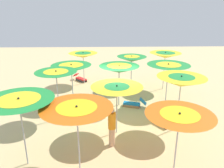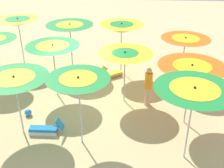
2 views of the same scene
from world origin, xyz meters
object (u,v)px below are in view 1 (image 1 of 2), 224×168
(lounger_1, at_px, (161,120))
(lounger_2, at_px, (80,78))
(beach_ball, at_px, (91,98))
(beach_umbrella_2, at_px, (168,67))
(beach_umbrella_4, at_px, (77,112))
(beach_umbrella_1, at_px, (181,82))
(beachgoer_0, at_px, (112,126))
(beach_umbrella_6, at_px, (119,69))
(beach_umbrella_8, at_px, (19,105))
(beach_umbrella_9, at_px, (56,75))
(lounger_0, at_px, (71,104))
(beach_umbrella_3, at_px, (165,55))
(lounger_3, at_px, (133,104))
(beach_umbrella_11, at_px, (83,55))
(beach_umbrella_10, at_px, (71,68))
(beach_umbrella_7, at_px, (132,59))
(beach_umbrella_5, at_px, (117,90))
(beach_umbrella_0, at_px, (179,119))

(lounger_1, xyz_separation_m, lounger_2, (-4.43, 6.52, -0.02))
(beach_ball, bearing_deg, beach_umbrella_2, -12.82)
(beach_umbrella_4, xyz_separation_m, lounger_1, (3.48, 2.94, -1.92))
(beach_ball, bearing_deg, beach_umbrella_1, -40.20)
(beach_umbrella_2, xyz_separation_m, beachgoer_0, (-3.07, -3.64, -1.37))
(beach_umbrella_6, bearing_deg, beach_ball, 154.11)
(beach_umbrella_8, relative_size, beach_ball, 9.43)
(beach_umbrella_9, distance_m, lounger_0, 2.49)
(beach_umbrella_3, xyz_separation_m, lounger_3, (-2.31, -2.79, -2.08))
(lounger_0, distance_m, beachgoer_0, 4.24)
(beach_umbrella_11, height_order, lounger_0, beach_umbrella_11)
(beach_umbrella_2, relative_size, beach_umbrella_10, 1.08)
(beach_umbrella_7, xyz_separation_m, lounger_1, (0.85, -5.05, -1.76))
(beach_umbrella_5, bearing_deg, beach_umbrella_3, 58.04)
(lounger_2, distance_m, lounger_3, 5.70)
(beach_umbrella_8, bearing_deg, beach_ball, 71.16)
(beach_umbrella_10, relative_size, beach_umbrella_11, 0.99)
(beach_umbrella_6, bearing_deg, lounger_2, 120.88)
(beachgoer_0, bearing_deg, beach_umbrella_5, 96.88)
(beach_umbrella_5, height_order, lounger_3, beach_umbrella_5)
(beach_umbrella_6, bearing_deg, lounger_1, -49.95)
(beach_umbrella_8, bearing_deg, beach_umbrella_3, 48.16)
(beach_umbrella_6, bearing_deg, beach_umbrella_8, -125.81)
(beach_umbrella_5, bearing_deg, beach_umbrella_11, 106.76)
(beach_umbrella_1, relative_size, beach_umbrella_7, 1.15)
(lounger_1, bearing_deg, beach_umbrella_1, 18.67)
(beach_umbrella_11, distance_m, lounger_2, 1.98)
(beach_umbrella_5, bearing_deg, beach_umbrella_0, -55.41)
(beach_umbrella_3, relative_size, beach_umbrella_8, 0.99)
(beach_umbrella_6, relative_size, beach_umbrella_8, 0.92)
(lounger_1, bearing_deg, beach_umbrella_0, -41.11)
(lounger_0, relative_size, lounger_2, 1.06)
(beach_umbrella_3, bearing_deg, lounger_3, -129.61)
(beach_umbrella_3, distance_m, beach_umbrella_8, 9.89)
(beachgoer_0, height_order, beach_ball, beachgoer_0)
(beach_umbrella_8, height_order, beach_ball, beach_umbrella_8)
(beach_umbrella_0, relative_size, lounger_2, 1.94)
(beach_umbrella_2, relative_size, beach_umbrella_4, 1.02)
(beach_umbrella_8, relative_size, beach_umbrella_11, 1.11)
(beach_umbrella_4, distance_m, beach_umbrella_6, 5.39)
(beach_umbrella_4, relative_size, lounger_3, 1.83)
(beach_umbrella_7, height_order, lounger_0, beach_umbrella_7)
(beach_umbrella_1, distance_m, beach_umbrella_11, 7.92)
(beach_umbrella_3, height_order, lounger_1, beach_umbrella_3)
(beach_umbrella_3, xyz_separation_m, beach_umbrella_11, (-5.35, 1.21, -0.22))
(beach_umbrella_5, height_order, beach_umbrella_9, beach_umbrella_9)
(lounger_1, height_order, beachgoer_0, beachgoer_0)
(beach_umbrella_9, height_order, beach_ball, beach_umbrella_9)
(beach_umbrella_0, relative_size, lounger_1, 1.93)
(beach_umbrella_3, relative_size, beach_ball, 9.31)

